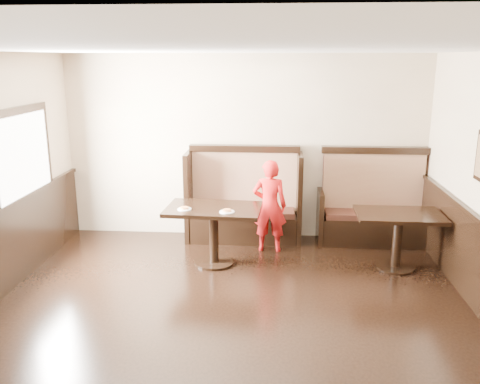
# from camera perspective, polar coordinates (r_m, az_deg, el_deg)

# --- Properties ---
(ground) EXTENTS (7.00, 7.00, 0.00)m
(ground) POSITION_cam_1_polar(r_m,az_deg,el_deg) (5.01, -2.07, -18.24)
(ground) COLOR black
(ground) RESTS_ON ground
(room_shell) EXTENTS (7.00, 7.00, 7.00)m
(room_shell) POSITION_cam_1_polar(r_m,az_deg,el_deg) (4.97, -5.27, -9.78)
(room_shell) COLOR #C8B291
(room_shell) RESTS_ON ground
(booth_main) EXTENTS (1.75, 0.72, 1.45)m
(booth_main) POSITION_cam_1_polar(r_m,az_deg,el_deg) (7.80, 0.44, -1.58)
(booth_main) COLOR black
(booth_main) RESTS_ON ground
(booth_neighbor) EXTENTS (1.65, 0.72, 1.45)m
(booth_neighbor) POSITION_cam_1_polar(r_m,az_deg,el_deg) (7.94, 14.64, -2.14)
(booth_neighbor) COLOR black
(booth_neighbor) RESTS_ON ground
(table_main) EXTENTS (1.30, 0.86, 0.80)m
(table_main) POSITION_cam_1_polar(r_m,az_deg,el_deg) (6.83, -2.97, -3.24)
(table_main) COLOR black
(table_main) RESTS_ON ground
(table_neighbor) EXTENTS (1.11, 0.74, 0.77)m
(table_neighbor) POSITION_cam_1_polar(r_m,az_deg,el_deg) (7.00, 17.33, -3.80)
(table_neighbor) COLOR black
(table_neighbor) RESTS_ON ground
(child) EXTENTS (0.50, 0.34, 1.35)m
(child) POSITION_cam_1_polar(r_m,az_deg,el_deg) (7.29, 3.34, -1.58)
(child) COLOR red
(child) RESTS_ON ground
(pizza_plate_left) EXTENTS (0.19, 0.19, 0.03)m
(pizza_plate_left) POSITION_cam_1_polar(r_m,az_deg,el_deg) (6.71, -6.26, -1.86)
(pizza_plate_left) COLOR white
(pizza_plate_left) RESTS_ON table_main
(pizza_plate_right) EXTENTS (0.20, 0.20, 0.04)m
(pizza_plate_right) POSITION_cam_1_polar(r_m,az_deg,el_deg) (6.56, -1.48, -2.16)
(pizza_plate_right) COLOR white
(pizza_plate_right) RESTS_ON table_main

